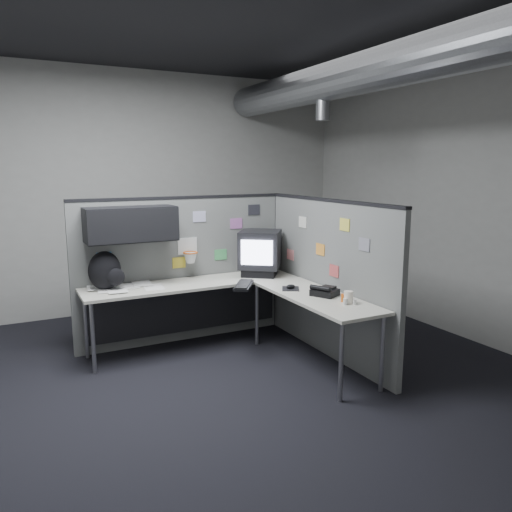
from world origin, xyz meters
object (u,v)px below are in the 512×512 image
desk (224,296)px  monitor (260,252)px  backpack (106,271)px  keyboard (244,285)px  phone (324,291)px

desk → monitor: (0.58, 0.30, 0.38)m
backpack → keyboard: bearing=-42.0°
desk → keyboard: keyboard is taller
monitor → desk: bearing=-161.1°
desk → backpack: (-1.12, 0.36, 0.31)m
keyboard → phone: 0.86m
phone → backpack: backpack is taller
desk → backpack: 1.22m
desk → keyboard: bearing=-43.1°
phone → backpack: bearing=129.8°
monitor → phone: 1.14m
desk → backpack: size_ratio=5.88×
monitor → phone: (0.12, -1.11, -0.22)m
phone → desk: bearing=113.2°
desk → phone: 1.08m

